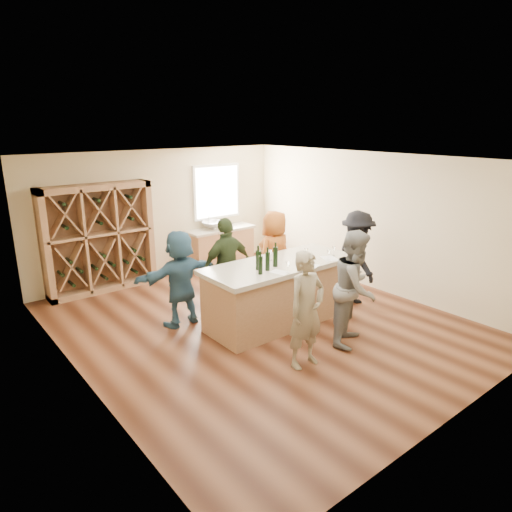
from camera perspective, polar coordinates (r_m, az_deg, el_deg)
floor at (r=8.06m, az=0.34°, el=-8.66°), size 6.00×7.00×0.10m
ceiling at (r=7.31m, az=0.38°, el=12.38°), size 6.00×7.00×0.10m
wall_back at (r=10.49m, az=-11.99°, el=5.28°), size 6.00×0.10×2.80m
wall_front at (r=5.43m, az=24.81°, el=-6.44°), size 6.00×0.10×2.80m
wall_left at (r=6.20m, az=-22.18°, el=-3.35°), size 0.10×7.00×2.80m
wall_right at (r=9.72m, az=14.52°, el=4.24°), size 0.10×7.00×2.80m
window_frame at (r=11.10m, az=-4.95°, el=8.02°), size 1.30×0.06×1.30m
window_pane at (r=11.07m, az=-4.85°, el=8.00°), size 1.18×0.01×1.18m
wine_rack at (r=9.73m, az=-19.01°, el=2.06°), size 2.20×0.45×2.20m
back_counter_base at (r=11.10m, az=-4.43°, el=1.06°), size 1.60×0.58×0.86m
back_counter_top at (r=10.99m, az=-4.48°, el=3.37°), size 1.70×0.62×0.06m
sink at (r=10.85m, az=-5.37°, el=3.85°), size 0.54×0.54×0.19m
faucet at (r=10.99m, az=-5.90°, el=4.30°), size 0.02×0.02×0.30m
tasting_counter_base at (r=7.92m, az=2.98°, el=-4.82°), size 2.60×1.00×1.00m
tasting_counter_top at (r=7.74m, az=3.04°, el=-1.09°), size 2.72×1.12×0.08m
wine_bottle_b at (r=7.09m, az=0.55°, el=-1.14°), size 0.09×0.09×0.29m
wine_bottle_c at (r=7.29m, az=0.27°, el=-0.52°), size 0.10×0.10×0.32m
wine_bottle_d at (r=7.27m, az=1.46°, el=-0.66°), size 0.09×0.09×0.30m
wine_bottle_e at (r=7.46m, az=2.44°, el=-0.10°), size 0.10×0.10×0.33m
wine_glass_a at (r=7.18m, az=3.99°, el=-1.38°), size 0.09×0.09×0.19m
wine_glass_b at (r=7.58m, az=6.56°, el=-0.56°), size 0.08×0.08×0.17m
wine_glass_c at (r=7.91m, az=9.02°, el=0.09°), size 0.09×0.09×0.17m
wine_glass_d at (r=7.94m, az=6.28°, el=0.30°), size 0.09×0.09×0.19m
wine_glass_e at (r=8.18m, az=9.67°, el=0.57°), size 0.08×0.08×0.17m
tasting_menu_a at (r=7.23m, az=2.98°, el=-2.03°), size 0.28×0.33×0.00m
tasting_menu_b at (r=7.61m, az=6.64°, el=-1.16°), size 0.32×0.37×0.00m
tasting_menu_c at (r=8.04m, az=9.18°, el=-0.30°), size 0.36×0.40×0.00m
person_near_left at (r=6.44m, az=6.31°, el=-6.70°), size 0.62×0.46×1.70m
person_near_right at (r=7.21m, az=12.30°, el=-3.91°), size 1.01×0.82×1.82m
person_server at (r=8.89m, az=12.46°, el=-0.14°), size 0.97×1.27×1.78m
person_far_mid at (r=8.18m, az=-3.63°, el=-1.28°), size 1.04×0.54×1.76m
person_far_right at (r=8.89m, az=2.32°, el=0.12°), size 0.95×0.72×1.74m
person_far_left at (r=7.81m, az=-9.45°, el=-2.73°), size 1.57×0.62×1.66m
wine_glass_f at (r=7.81m, az=1.80°, el=0.09°), size 0.07×0.07×0.18m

